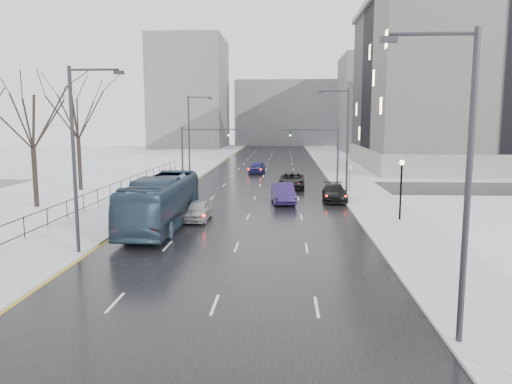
% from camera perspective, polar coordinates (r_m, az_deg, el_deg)
% --- Properties ---
extents(road, '(16.00, 150.00, 0.04)m').
position_cam_1_polar(road, '(66.11, 0.91, 1.99)').
color(road, black).
rests_on(road, ground).
extents(cross_road, '(130.00, 10.00, 0.04)m').
position_cam_1_polar(cross_road, '(54.21, 0.39, 0.60)').
color(cross_road, black).
rests_on(cross_road, ground).
extents(sidewalk_left, '(5.00, 150.00, 0.16)m').
position_cam_1_polar(sidewalk_left, '(67.36, -8.05, 2.08)').
color(sidewalk_left, silver).
rests_on(sidewalk_left, ground).
extents(sidewalk_right, '(5.00, 150.00, 0.16)m').
position_cam_1_polar(sidewalk_right, '(66.51, 9.99, 1.96)').
color(sidewalk_right, silver).
rests_on(sidewalk_right, ground).
extents(park_strip, '(14.00, 150.00, 0.12)m').
position_cam_1_polar(park_strip, '(69.85, -15.72, 2.05)').
color(park_strip, white).
rests_on(park_strip, ground).
extents(tree_park_d, '(8.75, 8.75, 12.50)m').
position_cam_1_polar(tree_park_d, '(45.23, -23.74, -1.67)').
color(tree_park_d, black).
rests_on(tree_park_d, ground).
extents(tree_park_e, '(9.45, 9.45, 13.50)m').
position_cam_1_polar(tree_park_e, '(54.37, -19.37, 0.13)').
color(tree_park_e, black).
rests_on(tree_park_e, ground).
extents(iron_fence, '(0.06, 70.00, 1.30)m').
position_cam_1_polar(iron_fence, '(39.48, -20.22, -1.50)').
color(iron_fence, black).
rests_on(iron_fence, sidewalk_left).
extents(streetlight_r_near, '(2.95, 0.25, 10.00)m').
position_cam_1_polar(streetlight_r_near, '(16.67, 22.41, 1.97)').
color(streetlight_r_near, '#2D2D33').
rests_on(streetlight_r_near, ground).
extents(streetlight_r_mid, '(2.95, 0.25, 10.00)m').
position_cam_1_polar(streetlight_r_mid, '(46.01, 10.15, 6.10)').
color(streetlight_r_mid, '#2D2D33').
rests_on(streetlight_r_mid, ground).
extents(streetlight_l_near, '(2.95, 0.25, 10.00)m').
position_cam_1_polar(streetlight_l_near, '(27.91, -19.71, 4.41)').
color(streetlight_l_near, '#2D2D33').
rests_on(streetlight_l_near, ground).
extents(streetlight_l_far, '(2.95, 0.25, 10.00)m').
position_cam_1_polar(streetlight_l_far, '(58.70, -7.45, 6.61)').
color(streetlight_l_far, '#2D2D33').
rests_on(streetlight_l_far, ground).
extents(lamppost_r_mid, '(0.36, 0.36, 4.28)m').
position_cam_1_polar(lamppost_r_mid, '(36.87, 16.26, 1.22)').
color(lamppost_r_mid, black).
rests_on(lamppost_r_mid, sidewalk_right).
extents(mast_signal_right, '(6.10, 0.33, 6.50)m').
position_cam_1_polar(mast_signal_right, '(53.95, 8.22, 4.84)').
color(mast_signal_right, '#2D2D33').
rests_on(mast_signal_right, ground).
extents(mast_signal_left, '(6.10, 0.33, 6.50)m').
position_cam_1_polar(mast_signal_left, '(54.68, -7.33, 4.90)').
color(mast_signal_left, '#2D2D33').
rests_on(mast_signal_left, ground).
extents(no_uturn_sign, '(0.60, 0.06, 2.70)m').
position_cam_1_polar(no_uturn_sign, '(50.33, 10.69, 2.48)').
color(no_uturn_sign, '#2D2D33').
rests_on(no_uturn_sign, sidewalk_right).
extents(civic_building, '(41.00, 31.00, 24.80)m').
position_cam_1_polar(civic_building, '(84.20, 26.27, 10.13)').
color(civic_building, gray).
rests_on(civic_building, ground).
extents(bldg_far_right, '(24.00, 20.00, 22.00)m').
position_cam_1_polar(bldg_far_right, '(123.34, 15.33, 9.73)').
color(bldg_far_right, slate).
rests_on(bldg_far_right, ground).
extents(bldg_far_left, '(18.00, 22.00, 28.00)m').
position_cam_1_polar(bldg_far_left, '(133.14, -7.57, 11.11)').
color(bldg_far_left, slate).
rests_on(bldg_far_left, ground).
extents(bldg_far_center, '(30.00, 18.00, 18.00)m').
position_cam_1_polar(bldg_far_center, '(145.67, 3.83, 8.95)').
color(bldg_far_center, slate).
rests_on(bldg_far_center, ground).
extents(bus, '(2.94, 12.39, 3.45)m').
position_cam_1_polar(bus, '(34.16, -10.77, -1.13)').
color(bus, '#2C4055').
rests_on(bus, road).
extents(sedan_center_near, '(1.80, 4.24, 1.43)m').
position_cam_1_polar(sedan_center_near, '(36.29, -6.62, -2.11)').
color(sedan_center_near, '#ABAAAE').
rests_on(sedan_center_near, road).
extents(sedan_right_near, '(2.35, 5.38, 1.72)m').
position_cam_1_polar(sedan_right_near, '(43.54, 3.10, -0.14)').
color(sedan_right_near, '#2A1B52').
rests_on(sedan_right_near, road).
extents(sedan_right_cross, '(2.89, 5.91, 1.62)m').
position_cam_1_polar(sedan_right_cross, '(53.08, 4.11, 1.32)').
color(sedan_right_cross, black).
rests_on(sedan_right_cross, road).
extents(sedan_right_far, '(2.23, 5.19, 1.49)m').
position_cam_1_polar(sedan_right_far, '(45.13, 8.96, -0.08)').
color(sedan_right_far, black).
rests_on(sedan_right_far, road).
extents(sedan_center_far, '(2.31, 4.79, 1.58)m').
position_cam_1_polar(sedan_center_far, '(67.69, 0.13, 2.83)').
color(sedan_center_far, navy).
rests_on(sedan_center_far, road).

